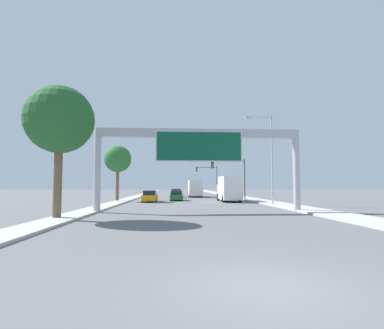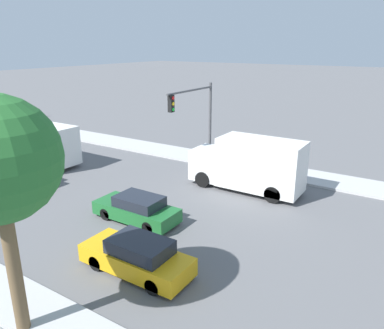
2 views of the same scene
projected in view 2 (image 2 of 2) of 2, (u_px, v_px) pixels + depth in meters
name	position (u px, v px, depth m)	size (l,w,h in m)	color
sidewalk_right	(38.00, 128.00, 40.42)	(3.00, 120.00, 0.15)	#B5B5B5
car_far_center	(19.00, 174.00, 24.24)	(1.84, 4.79, 1.49)	black
car_near_center	(137.00, 257.00, 14.80)	(1.78, 4.67, 1.48)	gold
car_mid_left	(137.00, 209.00, 19.15)	(1.78, 4.54, 1.39)	#1E662D
truck_box_primary	(35.00, 143.00, 28.30)	(2.35, 8.14, 3.08)	navy
truck_box_secondary	(250.00, 165.00, 22.87)	(2.38, 7.02, 3.33)	white
traffic_light_near_intersection	(198.00, 113.00, 25.70)	(5.38, 0.32, 6.10)	#4C4C4F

